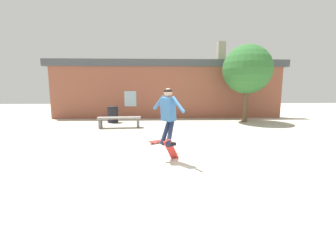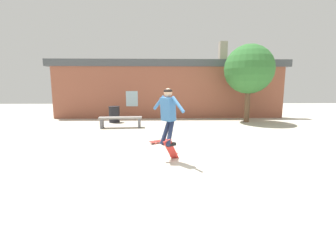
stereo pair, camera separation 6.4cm
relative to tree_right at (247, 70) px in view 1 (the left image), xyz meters
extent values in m
plane|color=beige|center=(-4.13, -6.83, -2.80)|extent=(40.00, 40.00, 0.00)
cube|color=#93513D|center=(-4.13, 1.70, -1.26)|extent=(13.84, 0.40, 3.07)
cube|color=#474C51|center=(-4.13, 1.70, 0.49)|extent=(14.53, 0.52, 0.42)
cube|color=gray|center=(-0.96, 1.70, 1.21)|extent=(0.44, 0.44, 1.03)
cube|color=#99B7C6|center=(-6.37, 1.49, -1.61)|extent=(0.70, 0.02, 0.90)
cylinder|color=brown|center=(0.00, 0.00, -1.87)|extent=(0.28, 0.28, 1.85)
sphere|color=#337033|center=(0.00, 0.00, 0.02)|extent=(2.57, 2.57, 2.57)
cube|color=gray|center=(-6.52, -1.55, -2.33)|extent=(1.99, 0.57, 0.08)
cube|color=slate|center=(-7.38, -1.61, -2.58)|extent=(0.15, 0.37, 0.43)
cube|color=slate|center=(-5.66, -1.48, -2.58)|extent=(0.15, 0.37, 0.43)
cylinder|color=black|center=(-7.14, 0.05, -2.36)|extent=(0.56, 0.56, 0.87)
torus|color=black|center=(-7.14, 0.05, -1.95)|extent=(0.60, 0.60, 0.04)
cube|color=teal|center=(-4.45, -6.38, -1.44)|extent=(0.41, 0.43, 0.59)
sphere|color=tan|center=(-4.45, -6.38, -1.03)|extent=(0.30, 0.30, 0.21)
ellipsoid|color=black|center=(-4.45, -6.38, -0.99)|extent=(0.31, 0.31, 0.12)
cylinder|color=#1E2847|center=(-4.51, -6.31, -2.02)|extent=(0.36, 0.24, 0.69)
cube|color=black|center=(-4.48, -6.30, -2.33)|extent=(0.27, 0.24, 0.07)
cylinder|color=#1E2847|center=(-4.40, -6.45, -2.02)|extent=(0.28, 0.34, 0.69)
cube|color=black|center=(-4.38, -6.43, -2.33)|extent=(0.27, 0.24, 0.07)
cylinder|color=teal|center=(-4.68, -6.10, -1.30)|extent=(0.33, 0.38, 0.39)
cylinder|color=teal|center=(-4.22, -6.67, -1.30)|extent=(0.33, 0.38, 0.39)
cube|color=red|center=(-4.36, -6.30, -2.52)|extent=(0.45, 0.52, 0.73)
cylinder|color=#DB3D33|center=(-4.19, -6.12, -2.66)|extent=(0.04, 0.08, 0.08)
cylinder|color=#DB3D33|center=(-4.39, -6.11, -2.73)|extent=(0.04, 0.08, 0.08)
cylinder|color=#DB3D33|center=(-4.36, -6.43, -2.26)|extent=(0.04, 0.08, 0.08)
cylinder|color=#DB3D33|center=(-4.55, -6.42, -2.33)|extent=(0.04, 0.08, 0.08)
cube|color=red|center=(-4.65, -4.42, -2.72)|extent=(0.78, 0.56, 0.02)
cylinder|color=#DB3D33|center=(-4.81, -4.64, -2.77)|extent=(0.05, 0.04, 0.05)
cylinder|color=#DB3D33|center=(-4.92, -4.45, -2.77)|extent=(0.05, 0.04, 0.05)
cylinder|color=#DB3D33|center=(-4.39, -4.40, -2.77)|extent=(0.05, 0.04, 0.05)
cylinder|color=#DB3D33|center=(-4.50, -4.21, -2.77)|extent=(0.05, 0.04, 0.05)
camera|label=1|loc=(-4.68, -11.93, -0.88)|focal=24.00mm
camera|label=2|loc=(-4.61, -11.94, -0.88)|focal=24.00mm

